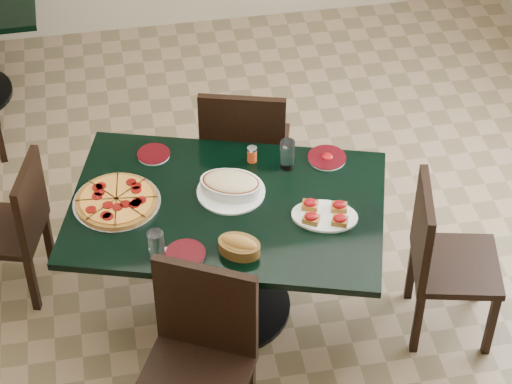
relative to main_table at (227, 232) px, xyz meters
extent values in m
plane|color=#866B4D|center=(0.04, 0.10, -0.57)|extent=(5.50, 5.50, 0.00)
cube|color=black|center=(0.00, 0.00, 0.16)|extent=(1.75, 1.38, 0.04)
cylinder|color=black|center=(0.00, 0.00, -0.21)|extent=(0.13, 0.13, 0.71)
cylinder|color=black|center=(0.00, 0.00, -0.55)|extent=(0.66, 0.66, 0.03)
cube|color=black|center=(0.22, 0.74, -0.10)|extent=(0.57, 0.57, 0.04)
cube|color=black|center=(0.17, 0.54, 0.17)|extent=(0.45, 0.16, 0.49)
cube|color=black|center=(0.47, 0.88, -0.34)|extent=(0.05, 0.05, 0.45)
cube|color=black|center=(0.36, 0.50, -0.34)|extent=(0.05, 0.05, 0.45)
cube|color=black|center=(0.09, 0.99, -0.34)|extent=(0.05, 0.05, 0.45)
cube|color=black|center=(-0.02, 0.60, -0.34)|extent=(0.05, 0.05, 0.45)
cube|color=black|center=(-0.29, -0.83, -0.08)|extent=(0.63, 0.63, 0.04)
cube|color=black|center=(-0.19, -0.64, 0.19)|extent=(0.44, 0.25, 0.50)
cube|color=black|center=(-0.38, -0.56, -0.34)|extent=(0.05, 0.05, 0.46)
cube|color=black|center=(1.11, -0.31, -0.13)|extent=(0.51, 0.51, 0.04)
cube|color=black|center=(0.92, -0.27, 0.12)|extent=(0.13, 0.43, 0.46)
cube|color=black|center=(1.25, -0.53, -0.36)|extent=(0.05, 0.05, 0.42)
cube|color=black|center=(0.89, -0.45, -0.36)|extent=(0.05, 0.05, 0.42)
cube|color=black|center=(1.33, -0.17, -0.36)|extent=(0.05, 0.05, 0.42)
cube|color=black|center=(0.97, -0.09, -0.36)|extent=(0.05, 0.05, 0.42)
cube|color=black|center=(-1.13, 0.39, -0.17)|extent=(0.48, 0.48, 0.04)
cube|color=black|center=(-0.96, 0.34, 0.06)|extent=(0.15, 0.39, 0.42)
cube|color=black|center=(-0.93, 0.50, -0.38)|extent=(0.05, 0.05, 0.38)
cube|color=black|center=(-1.02, 0.18, -0.38)|extent=(0.05, 0.05, 0.38)
cylinder|color=silver|center=(-0.53, 0.11, 0.19)|extent=(0.43, 0.43, 0.01)
cylinder|color=#8F5E1F|center=(-0.53, 0.11, 0.20)|extent=(0.40, 0.40, 0.02)
cylinder|color=orange|center=(-0.53, 0.11, 0.21)|extent=(0.36, 0.36, 0.01)
cylinder|color=white|center=(0.04, 0.09, 0.19)|extent=(0.34, 0.34, 0.01)
ellipsoid|color=beige|center=(0.04, 0.09, 0.25)|extent=(0.32, 0.27, 0.04)
ellipsoid|color=#A86C2E|center=(0.01, -0.33, 0.24)|extent=(0.19, 0.16, 0.07)
cylinder|color=white|center=(-0.24, -0.30, 0.19)|extent=(0.19, 0.19, 0.01)
cylinder|color=#3A0309|center=(-0.24, -0.30, 0.19)|extent=(0.19, 0.19, 0.00)
cylinder|color=white|center=(0.56, 0.25, 0.19)|extent=(0.19, 0.19, 0.01)
cylinder|color=#3A0309|center=(0.56, 0.25, 0.19)|extent=(0.20, 0.20, 0.00)
ellipsoid|color=#AA0811|center=(0.56, 0.25, 0.20)|extent=(0.06, 0.06, 0.03)
cylinder|color=white|center=(-0.31, 0.44, 0.19)|extent=(0.17, 0.17, 0.01)
cylinder|color=#3A0309|center=(-0.31, 0.44, 0.19)|extent=(0.17, 0.17, 0.00)
cube|color=white|center=(-0.26, -0.32, 0.18)|extent=(0.16, 0.16, 0.00)
cube|color=silver|center=(-0.24, -0.32, 0.19)|extent=(0.03, 0.14, 0.00)
cylinder|color=silver|center=(0.35, 0.23, 0.26)|extent=(0.08, 0.08, 0.16)
cylinder|color=silver|center=(-0.37, -0.30, 0.26)|extent=(0.08, 0.08, 0.16)
cylinder|color=#CE4916|center=(0.18, 0.31, 0.22)|extent=(0.05, 0.05, 0.08)
cylinder|color=silver|center=(0.18, 0.31, 0.26)|extent=(0.05, 0.05, 0.01)
camera|label=1|loc=(-0.49, -3.55, 3.49)|focal=70.00mm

